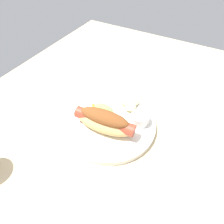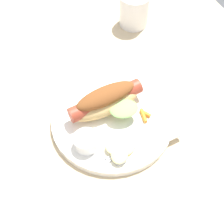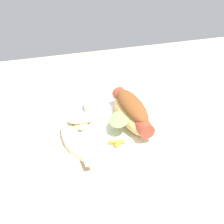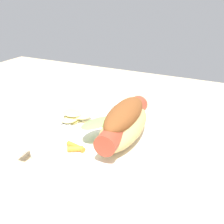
{
  "view_description": "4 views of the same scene",
  "coord_description": "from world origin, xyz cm",
  "px_view_note": "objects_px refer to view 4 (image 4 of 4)",
  "views": [
    {
      "loc": [
        -33.52,
        -20.11,
        44.24
      ],
      "look_at": [
        -0.36,
        -1.59,
        5.2
      ],
      "focal_mm": 32.48,
      "sensor_mm": 36.0,
      "label": 1
    },
    {
      "loc": [
        36.69,
        -18.74,
        60.31
      ],
      "look_at": [
        -0.34,
        -1.33,
        4.61
      ],
      "focal_mm": 53.99,
      "sensor_mm": 36.0,
      "label": 2
    },
    {
      "loc": [
        16.74,
        56.56,
        45.7
      ],
      "look_at": [
        0.45,
        -2.68,
        4.16
      ],
      "focal_mm": 53.76,
      "sensor_mm": 36.0,
      "label": 3
    },
    {
      "loc": [
        -19.77,
        35.7,
        24.49
      ],
      "look_at": [
        -1.25,
        -1.66,
        5.75
      ],
      "focal_mm": 44.31,
      "sensor_mm": 36.0,
      "label": 4
    }
  ],
  "objects_px": {
    "fork": "(61,130)",
    "knife": "(49,131)",
    "hot_dog": "(124,122)",
    "carrot_garnish": "(76,148)",
    "plate": "(109,139)",
    "sauce_ramekin": "(108,108)",
    "chips_pile": "(74,117)"
  },
  "relations": [
    {
      "from": "plate",
      "to": "chips_pile",
      "type": "height_order",
      "value": "chips_pile"
    },
    {
      "from": "hot_dog",
      "to": "chips_pile",
      "type": "relative_size",
      "value": 2.5
    },
    {
      "from": "plate",
      "to": "fork",
      "type": "distance_m",
      "value": 0.09
    },
    {
      "from": "hot_dog",
      "to": "carrot_garnish",
      "type": "bearing_deg",
      "value": 137.62
    },
    {
      "from": "knife",
      "to": "hot_dog",
      "type": "bearing_deg",
      "value": -75.89
    },
    {
      "from": "plate",
      "to": "sauce_ramekin",
      "type": "xyz_separation_m",
      "value": [
        0.04,
        -0.08,
        0.02
      ]
    },
    {
      "from": "plate",
      "to": "chips_pile",
      "type": "relative_size",
      "value": 3.9
    },
    {
      "from": "hot_dog",
      "to": "fork",
      "type": "height_order",
      "value": "hot_dog"
    },
    {
      "from": "plate",
      "to": "carrot_garnish",
      "type": "relative_size",
      "value": 7.53
    },
    {
      "from": "fork",
      "to": "knife",
      "type": "bearing_deg",
      "value": 125.17
    },
    {
      "from": "plate",
      "to": "sauce_ramekin",
      "type": "bearing_deg",
      "value": -62.27
    },
    {
      "from": "chips_pile",
      "to": "fork",
      "type": "bearing_deg",
      "value": 94.95
    },
    {
      "from": "sauce_ramekin",
      "to": "knife",
      "type": "xyz_separation_m",
      "value": [
        0.06,
        0.11,
        -0.01
      ]
    },
    {
      "from": "hot_dog",
      "to": "fork",
      "type": "relative_size",
      "value": 1.13
    },
    {
      "from": "knife",
      "to": "carrot_garnish",
      "type": "distance_m",
      "value": 0.08
    },
    {
      "from": "fork",
      "to": "knife",
      "type": "distance_m",
      "value": 0.02
    },
    {
      "from": "hot_dog",
      "to": "chips_pile",
      "type": "distance_m",
      "value": 0.12
    },
    {
      "from": "knife",
      "to": "chips_pile",
      "type": "height_order",
      "value": "chips_pile"
    },
    {
      "from": "knife",
      "to": "carrot_garnish",
      "type": "xyz_separation_m",
      "value": [
        -0.07,
        0.03,
        0.0
      ]
    },
    {
      "from": "plate",
      "to": "fork",
      "type": "relative_size",
      "value": 1.76
    },
    {
      "from": "knife",
      "to": "chips_pile",
      "type": "bearing_deg",
      "value": -15.06
    },
    {
      "from": "hot_dog",
      "to": "sauce_ramekin",
      "type": "distance_m",
      "value": 0.1
    },
    {
      "from": "knife",
      "to": "fork",
      "type": "bearing_deg",
      "value": -52.29
    },
    {
      "from": "hot_dog",
      "to": "carrot_garnish",
      "type": "xyz_separation_m",
      "value": [
        0.05,
        0.07,
        -0.03
      ]
    },
    {
      "from": "sauce_ramekin",
      "to": "fork",
      "type": "bearing_deg",
      "value": 66.8
    },
    {
      "from": "sauce_ramekin",
      "to": "hot_dog",
      "type": "bearing_deg",
      "value": 132.05
    },
    {
      "from": "sauce_ramekin",
      "to": "fork",
      "type": "distance_m",
      "value": 0.11
    },
    {
      "from": "hot_dog",
      "to": "sauce_ramekin",
      "type": "xyz_separation_m",
      "value": [
        0.07,
        -0.07,
        -0.02
      ]
    },
    {
      "from": "plate",
      "to": "fork",
      "type": "height_order",
      "value": "fork"
    },
    {
      "from": "hot_dog",
      "to": "fork",
      "type": "distance_m",
      "value": 0.11
    },
    {
      "from": "plate",
      "to": "knife",
      "type": "bearing_deg",
      "value": 20.54
    },
    {
      "from": "hot_dog",
      "to": "carrot_garnish",
      "type": "distance_m",
      "value": 0.09
    }
  ]
}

